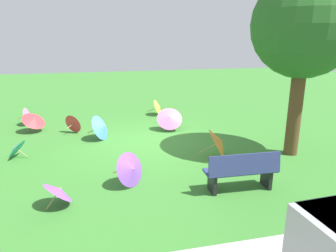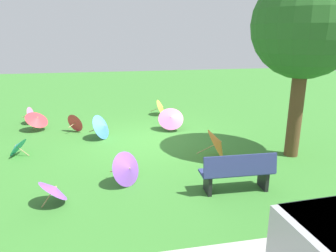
# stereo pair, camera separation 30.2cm
# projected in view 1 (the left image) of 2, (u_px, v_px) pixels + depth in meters

# --- Properties ---
(ground) EXTENTS (40.00, 40.00, 0.00)m
(ground) POSITION_uv_depth(u_px,v_px,m) (150.00, 141.00, 10.09)
(ground) COLOR #387A2D
(park_bench) EXTENTS (1.61, 0.53, 0.90)m
(park_bench) POSITION_uv_depth(u_px,v_px,m) (242.00, 171.00, 6.79)
(park_bench) COLOR navy
(park_bench) RESTS_ON ground
(shade_tree) EXTENTS (2.75, 2.75, 4.92)m
(shade_tree) POSITION_uv_depth(u_px,v_px,m) (305.00, 26.00, 8.08)
(shade_tree) COLOR brown
(shade_tree) RESTS_ON ground
(parasol_purple_0) EXTENTS (0.87, 0.86, 0.80)m
(parasol_purple_0) POSITION_uv_depth(u_px,v_px,m) (132.00, 169.00, 7.05)
(parasol_purple_0) COLOR tan
(parasol_purple_0) RESTS_ON ground
(parasol_purple_1) EXTENTS (0.77, 0.82, 0.59)m
(parasol_purple_1) POSITION_uv_depth(u_px,v_px,m) (59.00, 191.00, 6.22)
(parasol_purple_1) COLOR tan
(parasol_purple_1) RESTS_ON ground
(parasol_teal_0) EXTENTS (0.63, 0.72, 0.55)m
(parasol_teal_0) POSITION_uv_depth(u_px,v_px,m) (16.00, 148.00, 8.69)
(parasol_teal_0) COLOR tan
(parasol_teal_0) RESTS_ON ground
(parasol_pink_1) EXTENTS (1.00, 0.90, 0.83)m
(parasol_pink_1) POSITION_uv_depth(u_px,v_px,m) (170.00, 118.00, 11.08)
(parasol_pink_1) COLOR tan
(parasol_pink_1) RESTS_ON ground
(parasol_yellow_0) EXTENTS (0.77, 0.78, 0.68)m
(parasol_yellow_0) POSITION_uv_depth(u_px,v_px,m) (159.00, 107.00, 13.30)
(parasol_yellow_0) COLOR tan
(parasol_yellow_0) RESTS_ON ground
(parasol_blue_2) EXTENTS (0.89, 0.97, 0.83)m
(parasol_blue_2) POSITION_uv_depth(u_px,v_px,m) (102.00, 127.00, 10.20)
(parasol_blue_2) COLOR tan
(parasol_blue_2) RESTS_ON ground
(parasol_pink_2) EXTENTS (0.58, 0.68, 0.67)m
(parasol_pink_2) POSITION_uv_depth(u_px,v_px,m) (28.00, 116.00, 11.87)
(parasol_pink_2) COLOR tan
(parasol_pink_2) RESTS_ON ground
(parasol_red_0) EXTENTS (0.68, 0.62, 0.66)m
(parasol_red_0) POSITION_uv_depth(u_px,v_px,m) (74.00, 123.00, 10.92)
(parasol_red_0) COLOR tan
(parasol_red_0) RESTS_ON ground
(parasol_orange_0) EXTENTS (0.99, 1.05, 0.88)m
(parasol_orange_0) POSITION_uv_depth(u_px,v_px,m) (219.00, 142.00, 8.68)
(parasol_orange_0) COLOR tan
(parasol_orange_0) RESTS_ON ground
(parasol_red_2) EXTENTS (1.07, 1.07, 0.72)m
(parasol_red_2) POSITION_uv_depth(u_px,v_px,m) (34.00, 120.00, 10.95)
(parasol_red_2) COLOR tan
(parasol_red_2) RESTS_ON ground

